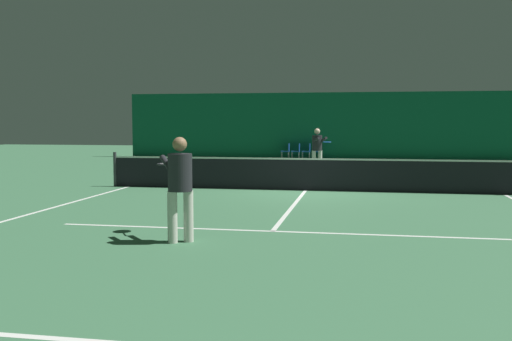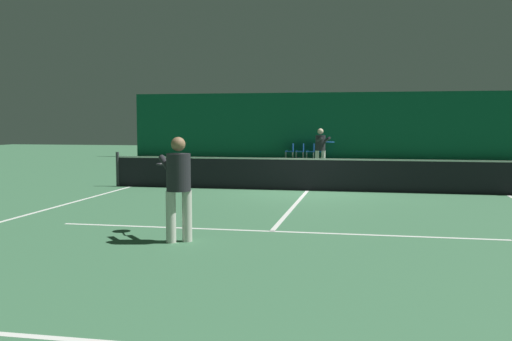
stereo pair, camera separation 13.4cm
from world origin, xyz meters
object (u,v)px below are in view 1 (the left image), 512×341
at_px(player_near, 179,181).
at_px(courtside_chair_0, 287,150).
at_px(tennis_net, 306,173).
at_px(courtside_chair_2, 307,150).
at_px(courtside_chair_1, 297,150).
at_px(courtside_chair_3, 318,150).
at_px(player_far, 317,147).

xyz_separation_m(player_near, courtside_chair_0, (-1.01, 21.83, -0.53)).
bearing_deg(tennis_net, courtside_chair_2, 95.05).
height_order(courtside_chair_1, courtside_chair_3, same).
relative_size(courtside_chair_0, courtside_chair_2, 1.00).
bearing_deg(courtside_chair_0, courtside_chair_3, 90.00).
bearing_deg(player_near, courtside_chair_3, -34.18).
relative_size(tennis_net, courtside_chair_0, 14.29).
bearing_deg(courtside_chair_3, courtside_chair_1, -90.00).
distance_m(tennis_net, player_far, 6.49).
xyz_separation_m(courtside_chair_1, courtside_chair_3, (1.13, 0.00, 0.00)).
bearing_deg(courtside_chair_3, tennis_net, 2.78).
height_order(player_near, courtside_chair_3, player_near).
height_order(player_near, player_far, player_near).
bearing_deg(tennis_net, player_near, -100.35).
bearing_deg(courtside_chair_1, player_near, 1.16).
bearing_deg(courtside_chair_3, courtside_chair_2, -90.00).
xyz_separation_m(player_far, courtside_chair_1, (-1.68, 7.78, -0.53)).
distance_m(courtside_chair_2, courtside_chair_3, 0.57).
height_order(tennis_net, courtside_chair_3, tennis_net).
xyz_separation_m(tennis_net, courtside_chair_1, (-1.83, 14.25, -0.03)).
xyz_separation_m(courtside_chair_1, courtside_chair_2, (0.57, 0.00, 0.00)).
bearing_deg(tennis_net, courtside_chair_0, 99.53).
xyz_separation_m(player_near, courtside_chair_2, (0.12, 21.83, -0.53)).
distance_m(tennis_net, player_near, 7.72).
distance_m(player_near, player_far, 14.10).
xyz_separation_m(tennis_net, player_near, (-1.38, -7.58, 0.51)).
bearing_deg(courtside_chair_2, courtside_chair_1, -90.00).
xyz_separation_m(player_near, player_far, (1.24, 14.05, -0.00)).
distance_m(player_near, courtside_chair_3, 21.85).
distance_m(courtside_chair_0, courtside_chair_2, 1.13).
xyz_separation_m(player_far, courtside_chair_3, (-0.55, 7.78, -0.53)).
bearing_deg(courtside_chair_3, player_far, 4.01).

